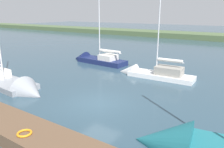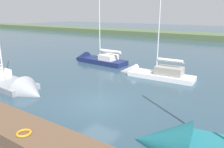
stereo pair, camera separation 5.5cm
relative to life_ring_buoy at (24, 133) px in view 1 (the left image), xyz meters
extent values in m
plane|color=#2D4756|center=(0.42, -5.81, -0.73)|extent=(200.00, 200.00, 0.00)
cube|color=#4C603D|center=(0.42, -48.76, -0.73)|extent=(180.00, 8.00, 2.40)
cube|color=brown|center=(0.42, -0.41, -0.39)|extent=(25.51, 2.04, 0.68)
torus|color=orange|center=(0.00, 0.00, 0.00)|extent=(0.66, 0.66, 0.10)
cone|color=gray|center=(5.36, -4.30, -0.69)|extent=(2.21, 2.43, 2.31)
cube|color=navy|center=(7.21, -15.51, -0.67)|extent=(6.23, 2.44, 0.97)
cone|color=navy|center=(10.78, -15.74, -0.67)|extent=(1.98, 2.17, 2.05)
cube|color=silver|center=(6.27, -15.45, 0.12)|extent=(1.88, 1.80, 0.61)
cylinder|color=silver|center=(7.53, -15.53, 3.16)|extent=(0.11, 0.11, 6.69)
cylinder|color=silver|center=(5.98, -15.43, 0.73)|extent=(3.09, 0.28, 0.09)
cylinder|color=silver|center=(5.98, -15.43, 0.85)|extent=(2.80, 0.48, 0.30)
cone|color=#1E6B75|center=(-4.97, -3.50, -0.69)|extent=(2.84, 3.07, 2.73)
cube|color=white|center=(-0.88, -13.64, -0.68)|extent=(6.01, 2.10, 0.74)
cone|color=white|center=(2.55, -13.50, -0.68)|extent=(1.75, 1.93, 1.87)
cube|color=gray|center=(-1.61, -13.66, 0.05)|extent=(2.41, 1.50, 0.74)
cylinder|color=silver|center=(-0.43, -13.62, 3.14)|extent=(0.11, 0.11, 6.91)
cylinder|color=silver|center=(-1.65, -13.67, 0.91)|extent=(2.44, 0.18, 0.09)
cylinder|color=silver|center=(-1.65, -13.67, 1.03)|extent=(2.20, 0.34, 0.26)
camera|label=1|loc=(-7.95, 4.98, 5.10)|focal=35.30mm
camera|label=2|loc=(-8.00, 4.95, 5.10)|focal=35.30mm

